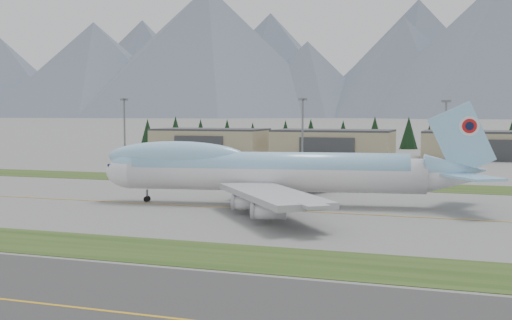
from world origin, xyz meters
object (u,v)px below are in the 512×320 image
(hangar_center, at_px, (333,143))
(hangar_right, at_px, (488,145))
(boeing_747_freighter, at_px, (270,171))
(hangar_left, at_px, (210,141))
(service_vehicle_a, at_px, (249,159))
(service_vehicle_b, at_px, (375,162))

(hangar_center, bearing_deg, hangar_right, 0.00)
(boeing_747_freighter, xyz_separation_m, hangar_left, (-72.31, 143.38, -1.19))
(service_vehicle_a, relative_size, service_vehicle_b, 1.01)
(boeing_747_freighter, relative_size, service_vehicle_a, 20.84)
(hangar_right, bearing_deg, hangar_center, 180.00)
(service_vehicle_a, height_order, service_vehicle_b, service_vehicle_a)
(boeing_747_freighter, bearing_deg, service_vehicle_a, 101.83)
(hangar_center, xyz_separation_m, hangar_right, (60.00, 0.00, 0.00))
(boeing_747_freighter, height_order, hangar_right, boeing_747_freighter)
(hangar_center, bearing_deg, hangar_left, 180.00)
(boeing_747_freighter, height_order, hangar_center, boeing_747_freighter)
(hangar_right, distance_m, service_vehicle_a, 91.58)
(boeing_747_freighter, relative_size, hangar_left, 1.58)
(hangar_left, xyz_separation_m, service_vehicle_a, (28.07, -28.33, -5.39))
(hangar_left, relative_size, hangar_right, 1.00)
(boeing_747_freighter, distance_m, service_vehicle_a, 123.44)
(hangar_left, relative_size, hangar_center, 1.00)
(hangar_left, distance_m, service_vehicle_a, 40.25)
(service_vehicle_a, bearing_deg, hangar_left, 108.58)
(hangar_left, bearing_deg, hangar_right, 0.00)
(hangar_right, relative_size, service_vehicle_a, 13.15)
(hangar_center, distance_m, service_vehicle_b, 35.26)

